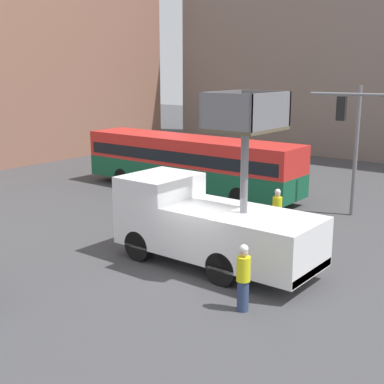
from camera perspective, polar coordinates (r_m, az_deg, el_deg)
ground_plane at (r=17.21m, az=0.15°, el=-8.84°), size 120.00×120.00×0.00m
building_backdrop_side at (r=44.51m, az=18.02°, el=14.92°), size 10.00×28.00×16.58m
utility_truck at (r=17.60m, az=1.86°, el=-3.21°), size 2.59×6.92×5.75m
city_bus at (r=27.99m, az=-0.27°, el=3.43°), size 2.56×12.46×2.90m
traffic_light_pole at (r=23.08m, az=16.63°, el=6.22°), size 3.52×3.27×5.70m
road_worker_near_truck at (r=14.56m, az=5.49°, el=-9.09°), size 0.38×0.38×1.89m
road_worker_directing at (r=21.34m, az=9.06°, el=-2.05°), size 0.38×0.38×1.82m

